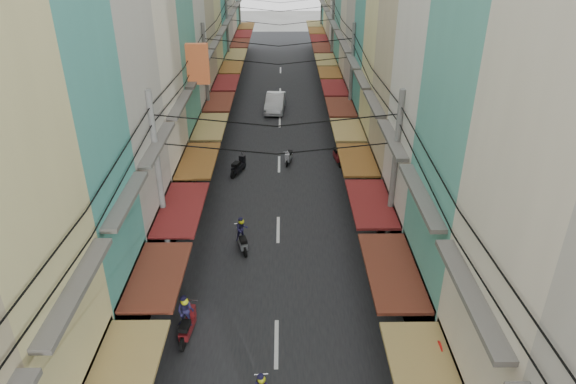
{
  "coord_description": "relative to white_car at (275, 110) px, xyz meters",
  "views": [
    {
      "loc": [
        0.3,
        -16.24,
        13.84
      ],
      "look_at": [
        0.5,
        5.75,
        2.31
      ],
      "focal_mm": 32.0,
      "sensor_mm": 36.0,
      "label": 1
    }
  ],
  "objects": [
    {
      "name": "moving_scooters",
      "position": [
        -0.66,
        -20.26,
        0.52
      ],
      "size": [
        7.59,
        21.01,
        1.88
      ],
      "color": "black",
      "rests_on": "ground"
    },
    {
      "name": "building_row_left",
      "position": [
        -7.53,
        -8.25,
        9.78
      ],
      "size": [
        7.8,
        67.67,
        23.7
      ],
      "color": "beige",
      "rests_on": "ground"
    },
    {
      "name": "bicycle",
      "position": [
        6.59,
        -27.17,
        0.0
      ],
      "size": [
        1.61,
        1.11,
        1.04
      ],
      "primitive_type": "imported",
      "rotation": [
        0.0,
        0.0,
        1.17
      ],
      "color": "black",
      "rests_on": "ground"
    },
    {
      "name": "utility_poles",
      "position": [
        0.39,
        -9.8,
        6.59
      ],
      "size": [
        10.2,
        66.13,
        8.2
      ],
      "color": "slate",
      "rests_on": "ground"
    },
    {
      "name": "road",
      "position": [
        0.39,
        -4.82,
        0.01
      ],
      "size": [
        10.0,
        80.0,
        0.02
      ],
      "primitive_type": "cube",
      "color": "black",
      "rests_on": "ground"
    },
    {
      "name": "pedestrians",
      "position": [
        -3.85,
        -21.19,
        1.02
      ],
      "size": [
        11.33,
        20.94,
        2.18
      ],
      "color": "#251E28",
      "rests_on": "ground"
    },
    {
      "name": "sidewalk_right",
      "position": [
        6.89,
        -4.82,
        0.03
      ],
      "size": [
        3.0,
        80.0,
        0.06
      ],
      "primitive_type": "cube",
      "color": "gray",
      "rests_on": "ground"
    },
    {
      "name": "white_car",
      "position": [
        0.0,
        0.0,
        0.0
      ],
      "size": [
        5.09,
        2.29,
        1.75
      ],
      "primitive_type": "imported",
      "rotation": [
        0.0,
        0.0,
        -0.07
      ],
      "color": "silver",
      "rests_on": "ground"
    },
    {
      "name": "building_row_right",
      "position": [
        8.3,
        -8.37,
        9.41
      ],
      "size": [
        7.8,
        68.98,
        22.59
      ],
      "color": "teal",
      "rests_on": "ground"
    },
    {
      "name": "ground",
      "position": [
        0.39,
        -24.82,
        0.0
      ],
      "size": [
        160.0,
        160.0,
        0.0
      ],
      "primitive_type": "plane",
      "color": "slate",
      "rests_on": "ground"
    },
    {
      "name": "sidewalk_left",
      "position": [
        -6.11,
        -4.82,
        0.03
      ],
      "size": [
        3.0,
        80.0,
        0.06
      ],
      "primitive_type": "cube",
      "color": "gray",
      "rests_on": "ground"
    },
    {
      "name": "traffic_sign",
      "position": [
        5.17,
        -30.09,
        2.32
      ],
      "size": [
        0.1,
        0.69,
        3.15
      ],
      "color": "slate",
      "rests_on": "ground"
    },
    {
      "name": "parked_scooters",
      "position": [
        4.68,
        -28.34,
        0.46
      ],
      "size": [
        13.38,
        15.84,
        0.97
      ],
      "color": "black",
      "rests_on": "ground"
    }
  ]
}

